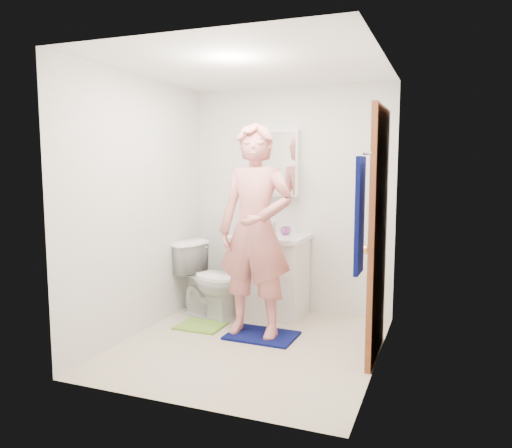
{
  "coord_description": "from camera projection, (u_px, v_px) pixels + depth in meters",
  "views": [
    {
      "loc": [
        1.58,
        -3.96,
        1.61
      ],
      "look_at": [
        -0.04,
        0.25,
        1.05
      ],
      "focal_mm": 35.0,
      "sensor_mm": 36.0,
      "label": 1
    }
  ],
  "objects": [
    {
      "name": "green_rug",
      "position": [
        201.0,
        326.0,
        4.91
      ],
      "size": [
        0.45,
        0.38,
        0.02
      ],
      "primitive_type": "cube",
      "rotation": [
        0.0,
        0.0,
        -0.01
      ],
      "color": "#75AE3A",
      "rests_on": "floor"
    },
    {
      "name": "bath_mat",
      "position": [
        262.0,
        336.0,
        4.63
      ],
      "size": [
        0.64,
        0.47,
        0.02
      ],
      "primitive_type": "cube",
      "rotation": [
        0.0,
        0.0,
        -0.03
      ],
      "color": "#080E50",
      "rests_on": "floor"
    },
    {
      "name": "medicine_cabinet",
      "position": [
        276.0,
        163.0,
        5.34
      ],
      "size": [
        0.5,
        0.12,
        0.7
      ],
      "primitive_type": "cube",
      "color": "white",
      "rests_on": "wall_back"
    },
    {
      "name": "mirror_panel",
      "position": [
        274.0,
        163.0,
        5.28
      ],
      "size": [
        0.46,
        0.01,
        0.66
      ],
      "primitive_type": "cube",
      "color": "white",
      "rests_on": "wall_back"
    },
    {
      "name": "countertop",
      "position": [
        269.0,
        238.0,
        5.23
      ],
      "size": [
        0.79,
        0.59,
        0.05
      ],
      "primitive_type": "cube",
      "color": "white",
      "rests_on": "vanity_cabinet"
    },
    {
      "name": "wall_front",
      "position": [
        179.0,
        227.0,
        3.16
      ],
      "size": [
        2.2,
        0.02,
        2.4
      ],
      "primitive_type": "cube",
      "color": "silver",
      "rests_on": "ground"
    },
    {
      "name": "wall_right",
      "position": [
        382.0,
        215.0,
        3.88
      ],
      "size": [
        0.02,
        2.4,
        2.4
      ],
      "primitive_type": "cube",
      "color": "silver",
      "rests_on": "ground"
    },
    {
      "name": "wall_left",
      "position": [
        140.0,
        206.0,
        4.68
      ],
      "size": [
        0.02,
        2.4,
        2.4
      ],
      "primitive_type": "cube",
      "color": "silver",
      "rests_on": "ground"
    },
    {
      "name": "floor",
      "position": [
        250.0,
        346.0,
        4.43
      ],
      "size": [
        2.2,
        2.4,
        0.02
      ],
      "primitive_type": "cube",
      "color": "beige",
      "rests_on": "ground"
    },
    {
      "name": "vanity_cabinet",
      "position": [
        269.0,
        277.0,
        5.28
      ],
      "size": [
        0.75,
        0.55,
        0.8
      ],
      "primitive_type": "cube",
      "color": "white",
      "rests_on": "floor"
    },
    {
      "name": "toothbrush_cup",
      "position": [
        286.0,
        231.0,
        5.23
      ],
      "size": [
        0.14,
        0.14,
        0.09
      ],
      "primitive_type": "imported",
      "rotation": [
        0.0,
        0.0,
        0.32
      ],
      "color": "#8D469A",
      "rests_on": "countertop"
    },
    {
      "name": "sink_basin",
      "position": [
        269.0,
        236.0,
        5.22
      ],
      "size": [
        0.4,
        0.4,
        0.03
      ],
      "primitive_type": "cylinder",
      "color": "white",
      "rests_on": "countertop"
    },
    {
      "name": "door",
      "position": [
        378.0,
        235.0,
        4.06
      ],
      "size": [
        0.05,
        0.8,
        2.05
      ],
      "primitive_type": "cube",
      "color": "brown",
      "rests_on": "ground"
    },
    {
      "name": "wall_back",
      "position": [
        291.0,
        200.0,
        5.4
      ],
      "size": [
        2.2,
        0.02,
        2.4
      ],
      "primitive_type": "cube",
      "color": "silver",
      "rests_on": "ground"
    },
    {
      "name": "towel",
      "position": [
        360.0,
        216.0,
        3.38
      ],
      "size": [
        0.03,
        0.24,
        0.8
      ],
      "primitive_type": "cube",
      "color": "#080E50",
      "rests_on": "wall_right"
    },
    {
      "name": "faucet",
      "position": [
        275.0,
        228.0,
        5.38
      ],
      "size": [
        0.03,
        0.03,
        0.12
      ],
      "primitive_type": "cylinder",
      "color": "silver",
      "rests_on": "countertop"
    },
    {
      "name": "soap_dispenser",
      "position": [
        255.0,
        225.0,
        5.25
      ],
      "size": [
        0.11,
        0.11,
        0.2
      ],
      "primitive_type": "imported",
      "rotation": [
        0.0,
        0.0,
        0.31
      ],
      "color": "#BE5867",
      "rests_on": "countertop"
    },
    {
      "name": "door_knob",
      "position": [
        367.0,
        250.0,
        3.79
      ],
      "size": [
        0.07,
        0.07,
        0.07
      ],
      "primitive_type": "sphere",
      "color": "gold",
      "rests_on": "door"
    },
    {
      "name": "ceiling",
      "position": [
        250.0,
        65.0,
        4.13
      ],
      "size": [
        2.2,
        2.4,
        0.02
      ],
      "primitive_type": "cube",
      "color": "white",
      "rests_on": "ground"
    },
    {
      "name": "toilet",
      "position": [
        210.0,
        280.0,
        5.2
      ],
      "size": [
        0.86,
        0.65,
        0.78
      ],
      "primitive_type": "imported",
      "rotation": [
        0.0,
        0.0,
        1.26
      ],
      "color": "white",
      "rests_on": "floor"
    },
    {
      "name": "towel_hook",
      "position": [
        367.0,
        153.0,
        3.31
      ],
      "size": [
        0.06,
        0.02,
        0.02
      ],
      "primitive_type": "cylinder",
      "rotation": [
        0.0,
        1.57,
        0.0
      ],
      "color": "silver",
      "rests_on": "wall_right"
    },
    {
      "name": "man",
      "position": [
        255.0,
        231.0,
        4.53
      ],
      "size": [
        0.71,
        0.48,
        1.93
      ],
      "primitive_type": "imported",
      "rotation": [
        0.0,
        0.0,
        -0.02
      ],
      "color": "#D97D7A",
      "rests_on": "bath_mat"
    }
  ]
}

